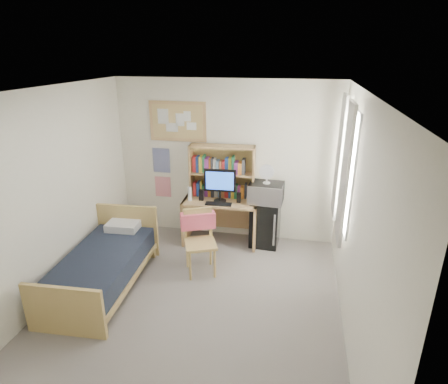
% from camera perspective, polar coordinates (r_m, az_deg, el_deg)
% --- Properties ---
extents(floor, '(3.60, 4.20, 0.02)m').
position_cam_1_polar(floor, '(4.86, -4.94, -17.34)').
color(floor, gray).
rests_on(floor, ground).
extents(ceiling, '(3.60, 4.20, 0.02)m').
position_cam_1_polar(ceiling, '(3.85, -6.16, 14.93)').
color(ceiling, silver).
rests_on(ceiling, wall_back).
extents(wall_back, '(3.60, 0.04, 2.60)m').
position_cam_1_polar(wall_back, '(6.10, 0.22, 4.74)').
color(wall_back, white).
rests_on(wall_back, floor).
extents(wall_front, '(3.60, 0.04, 2.60)m').
position_cam_1_polar(wall_front, '(2.57, -20.19, -21.77)').
color(wall_front, white).
rests_on(wall_front, floor).
extents(wall_left, '(0.04, 4.20, 2.60)m').
position_cam_1_polar(wall_left, '(4.99, -25.68, -1.09)').
color(wall_left, white).
rests_on(wall_left, floor).
extents(wall_right, '(0.04, 4.20, 2.60)m').
position_cam_1_polar(wall_right, '(4.07, 19.64, -4.95)').
color(wall_right, white).
rests_on(wall_right, floor).
extents(window_unit, '(0.10, 1.40, 1.70)m').
position_cam_1_polar(window_unit, '(5.08, 17.88, 3.93)').
color(window_unit, white).
rests_on(window_unit, wall_right).
extents(curtain_left, '(0.04, 0.55, 1.70)m').
position_cam_1_polar(curtain_left, '(4.70, 17.95, 2.58)').
color(curtain_left, silver).
rests_on(curtain_left, wall_right).
extents(curtain_right, '(0.04, 0.55, 1.70)m').
position_cam_1_polar(curtain_right, '(5.46, 17.19, 5.14)').
color(curtain_right, silver).
rests_on(curtain_right, wall_right).
extents(bulletin_board, '(0.94, 0.03, 0.64)m').
position_cam_1_polar(bulletin_board, '(6.15, -7.07, 10.63)').
color(bulletin_board, tan).
rests_on(bulletin_board, wall_back).
extents(poster_wave, '(0.30, 0.01, 0.42)m').
position_cam_1_polar(poster_wave, '(6.41, -9.52, 4.76)').
color(poster_wave, navy).
rests_on(poster_wave, wall_back).
extents(poster_japan, '(0.28, 0.01, 0.36)m').
position_cam_1_polar(poster_japan, '(6.55, -9.28, 0.81)').
color(poster_japan, red).
rests_on(poster_japan, wall_back).
extents(desk, '(1.21, 0.65, 0.74)m').
position_cam_1_polar(desk, '(6.14, -0.51, -4.42)').
color(desk, tan).
rests_on(desk, floor).
extents(desk_chair, '(0.61, 0.61, 0.93)m').
position_cam_1_polar(desk_chair, '(5.28, -3.63, -7.79)').
color(desk_chair, tan).
rests_on(desk_chair, floor).
extents(mini_fridge, '(0.47, 0.47, 0.76)m').
position_cam_1_polar(mini_fridge, '(6.10, 6.28, -4.69)').
color(mini_fridge, black).
rests_on(mini_fridge, floor).
extents(bed, '(0.99, 1.84, 0.49)m').
position_cam_1_polar(bed, '(5.32, -18.02, -11.36)').
color(bed, black).
rests_on(bed, floor).
extents(hutch, '(1.05, 0.31, 0.85)m').
position_cam_1_polar(hutch, '(5.99, -0.29, 3.11)').
color(hutch, tan).
rests_on(hutch, desk).
extents(monitor, '(0.50, 0.06, 0.53)m').
position_cam_1_polar(monitor, '(5.84, -0.62, 1.00)').
color(monitor, black).
rests_on(monitor, desk).
extents(keyboard, '(0.42, 0.15, 0.02)m').
position_cam_1_polar(keyboard, '(5.81, -0.85, -1.83)').
color(keyboard, black).
rests_on(keyboard, desk).
extents(speaker_left, '(0.07, 0.07, 0.17)m').
position_cam_1_polar(speaker_left, '(5.96, -3.46, -0.47)').
color(speaker_left, black).
rests_on(speaker_left, desk).
extents(speaker_right, '(0.07, 0.07, 0.15)m').
position_cam_1_polar(speaker_right, '(5.87, 2.27, -0.89)').
color(speaker_right, black).
rests_on(speaker_right, desk).
extents(water_bottle, '(0.07, 0.07, 0.22)m').
position_cam_1_polar(water_bottle, '(5.96, -5.24, -0.29)').
color(water_bottle, silver).
rests_on(water_bottle, desk).
extents(hoodie, '(0.51, 0.33, 0.23)m').
position_cam_1_polar(hoodie, '(5.34, -4.00, -4.38)').
color(hoodie, '#F65D73').
rests_on(hoodie, desk_chair).
extents(microwave, '(0.55, 0.43, 0.30)m').
position_cam_1_polar(microwave, '(5.87, 6.45, -0.08)').
color(microwave, '#B4B4B9').
rests_on(microwave, mini_fridge).
extents(desk_fan, '(0.24, 0.24, 0.28)m').
position_cam_1_polar(desk_fan, '(5.77, 6.56, 2.63)').
color(desk_fan, silver).
rests_on(desk_fan, microwave).
extents(pillow, '(0.48, 0.35, 0.11)m').
position_cam_1_polar(pillow, '(5.77, -15.13, -5.01)').
color(pillow, silver).
rests_on(pillow, bed).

